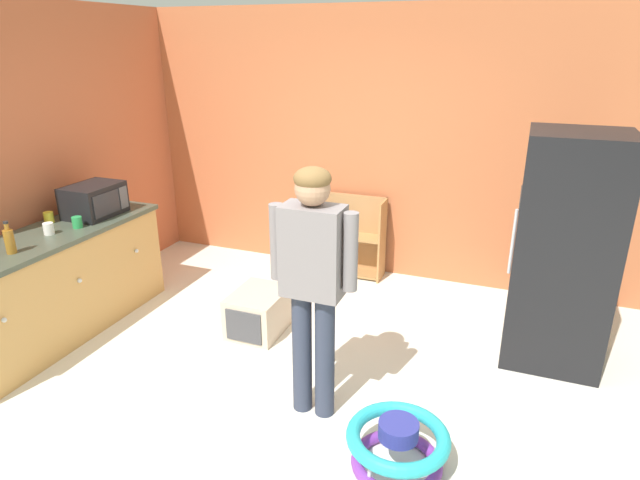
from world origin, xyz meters
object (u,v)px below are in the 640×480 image
(refrigerator, at_px, (564,252))
(bookshelf, at_px, (343,239))
(pet_carrier, at_px, (259,312))
(microwave, at_px, (94,200))
(yellow_cup, at_px, (49,218))
(baby_walker, at_px, (397,446))
(amber_bottle, at_px, (9,241))
(kitchen_counter, at_px, (52,287))
(green_cup, at_px, (77,222))
(white_cup, at_px, (49,229))
(standing_person, at_px, (313,272))

(refrigerator, xyz_separation_m, bookshelf, (-2.06, 0.98, -0.52))
(pet_carrier, relative_size, microwave, 1.15)
(refrigerator, height_order, yellow_cup, refrigerator)
(baby_walker, height_order, amber_bottle, amber_bottle)
(kitchen_counter, distance_m, green_cup, 0.57)
(amber_bottle, xyz_separation_m, white_cup, (-0.07, 0.41, -0.05))
(refrigerator, relative_size, bookshelf, 2.09)
(bookshelf, relative_size, pet_carrier, 1.54)
(bookshelf, height_order, green_cup, green_cup)
(baby_walker, bearing_deg, standing_person, 154.12)
(kitchen_counter, xyz_separation_m, bookshelf, (1.82, 2.14, -0.08))
(baby_walker, bearing_deg, kitchen_counter, 171.39)
(refrigerator, relative_size, yellow_cup, 18.74)
(baby_walker, xyz_separation_m, amber_bottle, (-2.95, 0.10, 0.84))
(yellow_cup, bearing_deg, baby_walker, -12.68)
(refrigerator, xyz_separation_m, pet_carrier, (-2.32, -0.49, -0.71))
(bookshelf, xyz_separation_m, pet_carrier, (-0.26, -1.47, -0.19))
(bookshelf, relative_size, yellow_cup, 8.95)
(kitchen_counter, height_order, bookshelf, kitchen_counter)
(baby_walker, bearing_deg, green_cup, 166.20)
(standing_person, height_order, baby_walker, standing_person)
(bookshelf, height_order, standing_person, standing_person)
(standing_person, relative_size, green_cup, 17.75)
(pet_carrier, bearing_deg, bookshelf, 80.01)
(refrigerator, relative_size, baby_walker, 2.95)
(green_cup, bearing_deg, amber_bottle, -92.07)
(refrigerator, height_order, microwave, refrigerator)
(refrigerator, distance_m, amber_bottle, 4.08)
(pet_carrier, xyz_separation_m, yellow_cup, (-1.77, -0.40, 0.77))
(yellow_cup, height_order, white_cup, same)
(refrigerator, distance_m, white_cup, 4.01)
(kitchen_counter, height_order, yellow_cup, yellow_cup)
(yellow_cup, bearing_deg, refrigerator, 12.25)
(amber_bottle, relative_size, green_cup, 2.59)
(baby_walker, xyz_separation_m, pet_carrier, (-1.48, 1.13, 0.02))
(pet_carrier, xyz_separation_m, amber_bottle, (-1.46, -1.03, 0.82))
(refrigerator, xyz_separation_m, microwave, (-3.87, -0.58, 0.15))
(refrigerator, height_order, pet_carrier, refrigerator)
(standing_person, relative_size, amber_bottle, 6.86)
(amber_bottle, bearing_deg, refrigerator, 21.84)
(green_cup, bearing_deg, refrigerator, 13.44)
(kitchen_counter, relative_size, standing_person, 1.25)
(standing_person, relative_size, white_cup, 17.75)
(green_cup, bearing_deg, white_cup, -114.16)
(standing_person, bearing_deg, baby_walker, -25.88)
(standing_person, height_order, pet_carrier, standing_person)
(pet_carrier, bearing_deg, refrigerator, 11.85)
(pet_carrier, distance_m, green_cup, 1.68)
(amber_bottle, bearing_deg, baby_walker, -1.96)
(microwave, distance_m, amber_bottle, 0.95)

